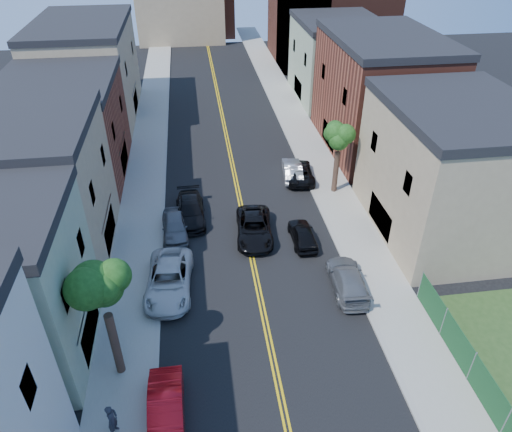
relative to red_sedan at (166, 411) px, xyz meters
name	(u,v)px	position (x,y,z in m)	size (l,w,h in m)	color
sidewalk_left	(147,150)	(-2.40, 29.12, -0.68)	(3.20, 100.00, 0.15)	gray
sidewalk_right	(307,140)	(13.40, 29.12, -0.68)	(3.20, 100.00, 0.15)	gray
curb_left	(165,149)	(-0.65, 29.12, -0.68)	(0.30, 100.00, 0.15)	gray
curb_right	(290,141)	(11.65, 29.12, -0.68)	(0.30, 100.00, 0.15)	gray
bldg_left_tan_near	(30,196)	(-8.50, 14.12, 3.75)	(9.00, 10.00, 9.00)	#998466
bldg_left_brick	(65,133)	(-8.50, 25.12, 3.25)	(9.00, 12.00, 8.00)	brown
bldg_left_tan_far	(89,73)	(-8.50, 39.12, 4.00)	(9.00, 16.00, 9.50)	#998466
bldg_right_tan	(449,174)	(19.50, 13.12, 3.75)	(9.00, 12.00, 9.00)	#998466
bldg_right_brick	(379,97)	(19.50, 27.12, 4.25)	(9.00, 14.00, 10.00)	brown
bldg_right_palegrn	(336,62)	(19.50, 41.12, 3.50)	(9.00, 12.00, 8.50)	gray
church	(325,9)	(21.83, 56.18, 6.49)	(16.20, 14.20, 22.60)	#4C2319
backdrop_left	(180,3)	(1.50, 71.12, 5.25)	(14.00, 8.00, 12.00)	#998466
backdrop_center	(204,4)	(5.50, 75.12, 4.25)	(10.00, 8.00, 10.00)	brown
fence_right	(488,393)	(15.00, -1.38, 0.35)	(0.04, 15.00, 1.90)	#143F1E
tree_left_mid	(99,275)	(-2.38, 3.12, 5.83)	(5.20, 5.20, 9.29)	#3C271E
tree_right_far	(341,127)	(13.42, 19.12, 5.00)	(4.40, 4.40, 8.03)	#3C271E
red_sedan	(166,411)	(0.00, 0.00, 0.00)	(1.60, 4.57, 1.51)	red
white_pickup	(169,280)	(0.03, 9.01, 0.06)	(2.71, 5.89, 1.64)	silver
grey_car_left	(175,226)	(0.35, 14.84, 0.00)	(1.77, 4.40, 1.50)	#57595F
black_car_left	(190,211)	(1.52, 16.75, 0.00)	(2.10, 5.17, 1.50)	black
grey_car_right	(348,280)	(11.00, 7.60, -0.04)	(2.01, 4.95, 1.44)	#5C5F64
black_car_right	(303,234)	(9.30, 12.71, -0.08)	(1.58, 3.94, 1.34)	black
silver_car_right	(292,170)	(10.45, 22.03, -0.03)	(1.53, 4.37, 1.44)	#999BA0
dark_car_right_far	(299,172)	(11.00, 21.73, -0.07)	(2.26, 4.89, 1.36)	black
black_suv_lane	(254,228)	(6.00, 13.85, 0.00)	(2.49, 5.41, 1.50)	black
pedestrian_left	(112,420)	(-2.33, -0.34, 0.30)	(0.66, 0.43, 1.81)	#25252D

